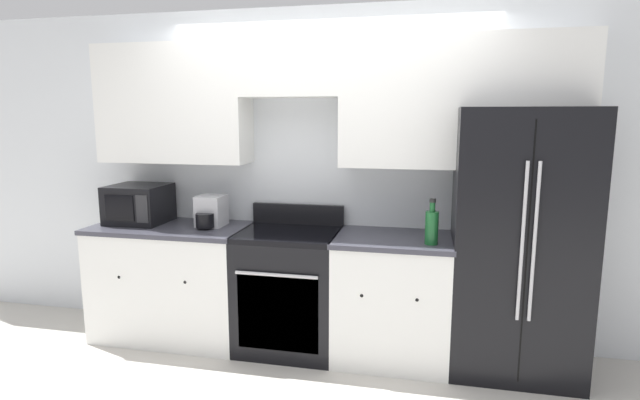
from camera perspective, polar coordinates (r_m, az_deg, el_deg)
ground_plane at (r=3.75m, az=-1.07°, el=-18.74°), size 12.00×12.00×0.00m
wall_back at (r=3.86m, az=1.04°, el=6.37°), size 8.00×0.39×2.60m
lower_cabinets_left at (r=4.25m, az=-16.47°, el=-8.88°), size 1.23×0.64×0.92m
lower_cabinets_right at (r=3.76m, az=8.23°, el=-11.00°), size 0.84×0.64×0.92m
oven_range at (r=3.89m, az=-3.54°, el=-10.16°), size 0.75×0.65×1.08m
refrigerator at (r=3.74m, az=21.53°, el=-4.39°), size 0.87×0.80×1.83m
microwave at (r=4.30m, az=-19.98°, el=-0.41°), size 0.44×0.42×0.31m
bottle at (r=3.45m, az=12.65°, el=-2.95°), size 0.09×0.09×0.31m
paper_towel_holder at (r=4.00m, az=-12.42°, el=-1.38°), size 0.20×0.30×0.24m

